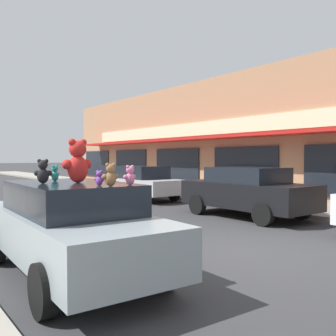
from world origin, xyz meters
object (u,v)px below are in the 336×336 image
teddy_bear_purple (99,178)px  parked_car_far_center (247,191)px  teddy_bear_giant (78,162)px  teddy_bear_black (43,172)px  teddy_bear_brown (111,175)px  teddy_bear_teal (55,173)px  teddy_bear_pink (130,175)px  plush_art_car (71,226)px  parked_car_far_right (140,182)px

teddy_bear_purple → parked_car_far_center: 7.44m
parked_car_far_center → teddy_bear_giant: bearing=-160.9°
teddy_bear_black → teddy_bear_brown: bearing=142.0°
teddy_bear_teal → teddy_bear_pink: 1.67m
teddy_bear_giant → teddy_bear_pink: bearing=106.1°
plush_art_car → teddy_bear_black: 0.97m
teddy_bear_giant → teddy_bear_purple: (0.00, -0.75, -0.23)m
teddy_bear_giant → teddy_bear_pink: (0.39, -0.95, -0.20)m
teddy_bear_brown → teddy_bear_purple: (-0.06, 0.23, -0.05)m
plush_art_car → teddy_bear_teal: teddy_bear_teal is taller
parked_car_far_center → teddy_bear_purple: bearing=-155.4°
parked_car_far_right → plush_art_car: bearing=-128.5°
teddy_bear_teal → teddy_bear_pink: teddy_bear_pink is taller
teddy_bear_brown → teddy_bear_purple: bearing=-61.6°
teddy_bear_teal → parked_car_far_center: bearing=168.3°
teddy_bear_giant → parked_car_far_right: teddy_bear_giant is taller
teddy_bear_pink → parked_car_far_center: teddy_bear_pink is taller
plush_art_car → teddy_bear_giant: (0.09, -0.10, 1.03)m
teddy_bear_brown → teddy_bear_pink: (0.33, 0.02, -0.02)m
teddy_bear_teal → teddy_bear_purple: size_ratio=1.25×
teddy_bear_teal → teddy_bear_black: (-0.35, -0.44, 0.05)m
plush_art_car → teddy_bear_purple: bearing=-82.0°
teddy_bear_brown → parked_car_far_center: teddy_bear_brown is taller
teddy_bear_teal → parked_car_far_center: teddy_bear_teal is taller
teddy_bear_giant → teddy_bear_brown: size_ratio=2.15×
teddy_bear_teal → teddy_bear_brown: bearing=71.7°
teddy_bear_pink → parked_car_far_right: bearing=-127.6°
teddy_bear_brown → parked_car_far_center: 7.49m
teddy_bear_teal → teddy_bear_black: teddy_bear_black is taller
plush_art_car → teddy_bear_giant: 1.04m
parked_car_far_center → parked_car_far_right: parked_car_far_center is taller
teddy_bear_brown → teddy_bear_black: size_ratio=0.86×
teddy_bear_teal → teddy_bear_black: size_ratio=0.73×
parked_car_far_right → teddy_bear_purple: bearing=-125.6°
teddy_bear_purple → teddy_bear_black: (-0.50, 0.93, 0.08)m
teddy_bear_pink → teddy_bear_black: bearing=-56.2°
teddy_bear_teal → teddy_bear_brown: 1.61m
teddy_bear_giant → parked_car_far_right: (6.73, 8.65, -1.03)m
teddy_bear_black → parked_car_far_right: bearing=-104.1°
teddy_bear_pink → parked_car_far_center: size_ratio=0.07×
teddy_bear_teal → teddy_bear_purple: bearing=70.3°
teddy_bear_black → parked_car_far_center: 7.58m
teddy_bear_purple → teddy_bear_pink: bearing=-159.6°
plush_art_car → teddy_bear_pink: (0.48, -1.05, 0.84)m
teddy_bear_giant → teddy_bear_purple: 0.79m
teddy_bear_giant → teddy_bear_pink: size_ratio=2.40×
teddy_bear_giant → teddy_bear_teal: teddy_bear_giant is taller
teddy_bear_giant → teddy_bear_brown: (0.06, -0.98, -0.18)m
teddy_bear_brown → teddy_bear_pink: bearing=-162.5°
plush_art_car → parked_car_far_right: 10.94m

